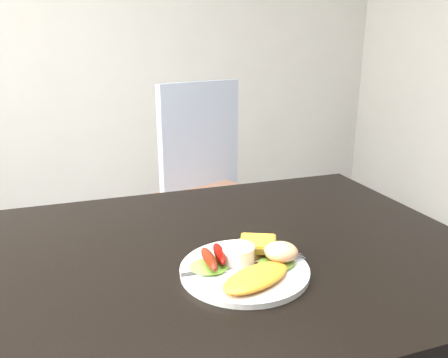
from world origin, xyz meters
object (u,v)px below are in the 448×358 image
dining_table (200,260)px  dining_chair (213,203)px  plate (244,270)px  person (127,184)px

dining_table → dining_chair: size_ratio=2.63×
dining_table → plate: plate is taller
dining_chair → person: (-0.41, -0.22, 0.20)m
dining_table → plate: 0.13m
dining_chair → plate: plate is taller
dining_chair → plate: (-0.30, -1.15, 0.31)m
dining_table → person: size_ratio=0.92×
dining_table → dining_chair: 1.13m
plate → dining_chair: bearing=75.4°
person → plate: bearing=108.2°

